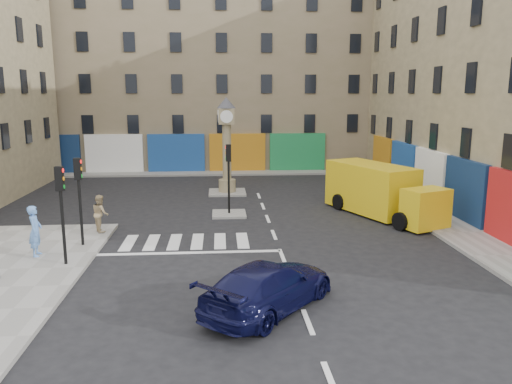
{
  "coord_description": "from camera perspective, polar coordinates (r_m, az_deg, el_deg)",
  "views": [
    {
      "loc": [
        -2.46,
        -18.17,
        6.45
      ],
      "look_at": [
        -0.82,
        4.22,
        2.0
      ],
      "focal_mm": 35.0,
      "sensor_mm": 36.0,
      "label": 1
    }
  ],
  "objects": [
    {
      "name": "ground",
      "position": [
        19.44,
        3.35,
        -8.19
      ],
      "size": [
        120.0,
        120.0,
        0.0
      ],
      "primitive_type": "plane",
      "color": "black",
      "rests_on": "ground"
    },
    {
      "name": "clock_pillar",
      "position": [
        32.3,
        -3.37,
        6.04
      ],
      "size": [
        1.2,
        1.2,
        6.1
      ],
      "color": "tan",
      "rests_on": "island_far"
    },
    {
      "name": "yellow_van",
      "position": [
        27.38,
        13.96,
        0.1
      ],
      "size": [
        4.86,
        7.64,
        2.68
      ],
      "rotation": [
        0.0,
        0.0,
        0.4
      ],
      "color": "gold",
      "rests_on": "ground"
    },
    {
      "name": "traffic_light_island",
      "position": [
        26.46,
        -3.15,
        2.81
      ],
      "size": [
        0.28,
        0.22,
        3.7
      ],
      "color": "black",
      "rests_on": "island_near"
    },
    {
      "name": "pedestrian_blue",
      "position": [
        21.42,
        -23.91,
        -4.08
      ],
      "size": [
        0.56,
        0.78,
        2.02
      ],
      "primitive_type": "imported",
      "rotation": [
        0.0,
        0.0,
        1.67
      ],
      "color": "#5887CA",
      "rests_on": "sidewalk_left"
    },
    {
      "name": "island_near",
      "position": [
        26.95,
        -3.09,
        -2.52
      ],
      "size": [
        1.8,
        1.8,
        0.12
      ],
      "primitive_type": "cube",
      "color": "gray",
      "rests_on": "ground"
    },
    {
      "name": "pedestrian_tan",
      "position": [
        24.14,
        -17.36,
        -2.33
      ],
      "size": [
        0.96,
        1.04,
        1.72
      ],
      "primitive_type": "imported",
      "rotation": [
        0.0,
        0.0,
        2.03
      ],
      "color": "tan",
      "rests_on": "sidewalk_left"
    },
    {
      "name": "traffic_light_left_near",
      "position": [
        19.66,
        -21.39,
        -0.81
      ],
      "size": [
        0.28,
        0.22,
        3.7
      ],
      "color": "black",
      "rests_on": "sidewalk_left"
    },
    {
      "name": "sidewalk_far",
      "position": [
        40.9,
        -6.3,
        2.18
      ],
      "size": [
        32.0,
        2.4,
        0.15
      ],
      "primitive_type": "cube",
      "color": "gray",
      "rests_on": "ground"
    },
    {
      "name": "building_far",
      "position": [
        46.24,
        -6.27,
        13.69
      ],
      "size": [
        32.0,
        10.0,
        17.0
      ],
      "primitive_type": "cube",
      "color": "#827057",
      "rests_on": "ground"
    },
    {
      "name": "sidewalk_right",
      "position": [
        30.96,
        17.04,
        -1.17
      ],
      "size": [
        2.6,
        30.0,
        0.15
      ],
      "primitive_type": "cube",
      "color": "gray",
      "rests_on": "ground"
    },
    {
      "name": "island_far",
      "position": [
        32.8,
        -3.3,
        -0.04
      ],
      "size": [
        2.4,
        2.4,
        0.12
      ],
      "primitive_type": "cube",
      "color": "gray",
      "rests_on": "ground"
    },
    {
      "name": "traffic_light_left_far",
      "position": [
        21.92,
        -19.57,
        0.49
      ],
      "size": [
        0.28,
        0.22,
        3.7
      ],
      "color": "black",
      "rests_on": "sidewalk_left"
    },
    {
      "name": "navy_sedan",
      "position": [
        15.32,
        1.49,
        -10.69
      ],
      "size": [
        4.87,
        5.21,
        1.48
      ],
      "primitive_type": "imported",
      "rotation": [
        0.0,
        0.0,
        2.44
      ],
      "color": "black",
      "rests_on": "ground"
    }
  ]
}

